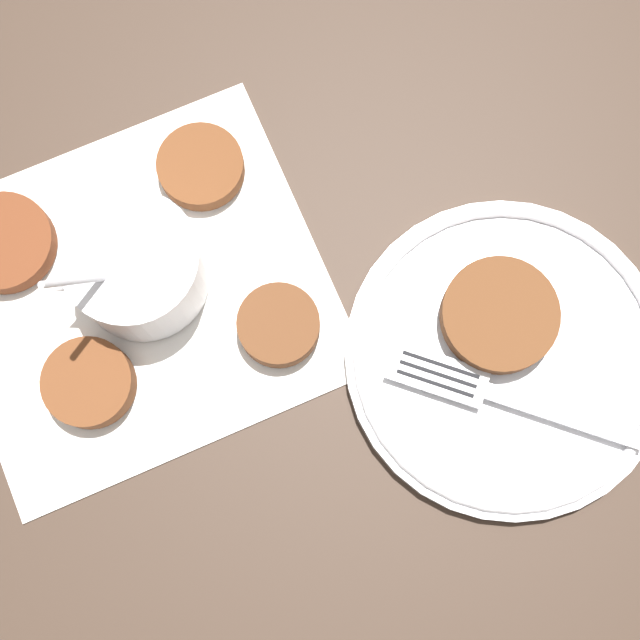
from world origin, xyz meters
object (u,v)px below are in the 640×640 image
(sauce_bowl, at_px, (137,269))
(serving_plate, at_px, (507,356))
(fork, at_px, (488,391))
(fritter_on_plate, at_px, (499,315))

(sauce_bowl, height_order, serving_plate, sauce_bowl)
(sauce_bowl, distance_m, fork, 0.27)
(fritter_on_plate, distance_m, fork, 0.06)
(sauce_bowl, distance_m, fritter_on_plate, 0.26)
(serving_plate, distance_m, fritter_on_plate, 0.03)
(serving_plate, height_order, fork, fork)
(serving_plate, bearing_deg, sauce_bowl, -35.25)
(fritter_on_plate, relative_size, fork, 0.55)
(serving_plate, bearing_deg, fork, 34.76)
(fritter_on_plate, bearing_deg, serving_plate, 83.18)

